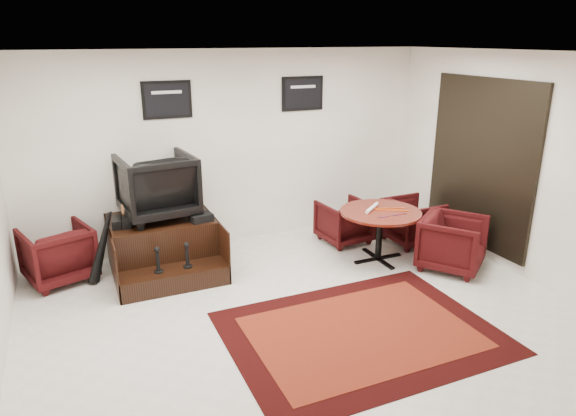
% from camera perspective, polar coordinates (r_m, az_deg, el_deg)
% --- Properties ---
extents(ground, '(6.00, 6.00, 0.00)m').
position_cam_1_polar(ground, '(5.83, 2.01, -11.85)').
color(ground, silver).
rests_on(ground, ground).
extents(room_shell, '(6.02, 5.02, 2.81)m').
position_cam_1_polar(room_shell, '(5.46, 5.55, 6.12)').
color(room_shell, white).
rests_on(room_shell, ground).
extents(area_rug, '(2.75, 2.06, 0.01)m').
position_cam_1_polar(area_rug, '(5.58, 8.11, -13.52)').
color(area_rug, black).
rests_on(area_rug, ground).
extents(shine_podium, '(1.34, 1.38, 0.69)m').
position_cam_1_polar(shine_podium, '(6.97, -13.64, -4.20)').
color(shine_podium, black).
rests_on(shine_podium, ground).
extents(shine_chair, '(0.99, 0.94, 0.93)m').
position_cam_1_polar(shine_chair, '(6.84, -14.38, 2.72)').
color(shine_chair, black).
rests_on(shine_chair, shine_podium).
extents(shoes_pair, '(0.27, 0.33, 0.11)m').
position_cam_1_polar(shoes_pair, '(6.75, -17.96, -1.47)').
color(shoes_pair, black).
rests_on(shoes_pair, shine_podium).
extents(polish_kit, '(0.31, 0.24, 0.10)m').
position_cam_1_polar(polish_kit, '(6.69, -9.63, -1.06)').
color(polish_kit, black).
rests_on(polish_kit, shine_podium).
extents(umbrella_black, '(0.35, 0.13, 0.95)m').
position_cam_1_polar(umbrella_black, '(6.77, -20.10, -4.14)').
color(umbrella_black, black).
rests_on(umbrella_black, ground).
extents(umbrella_hooked, '(0.35, 0.13, 0.94)m').
position_cam_1_polar(umbrella_hooked, '(6.81, -19.91, -4.00)').
color(umbrella_hooked, black).
rests_on(umbrella_hooked, ground).
extents(armchair_side, '(0.95, 0.91, 0.79)m').
position_cam_1_polar(armchair_side, '(7.07, -24.25, -4.41)').
color(armchair_side, black).
rests_on(armchair_side, ground).
extents(meeting_table, '(1.09, 1.09, 0.71)m').
position_cam_1_polar(meeting_table, '(7.06, 10.22, -1.00)').
color(meeting_table, '#451209').
rests_on(meeting_table, ground).
extents(table_chair_back, '(0.74, 0.70, 0.70)m').
position_cam_1_polar(table_chair_back, '(7.72, 6.26, -1.28)').
color(table_chair_back, black).
rests_on(table_chair_back, ground).
extents(table_chair_window, '(0.69, 0.73, 0.74)m').
position_cam_1_polar(table_chair_window, '(7.87, 13.69, -1.19)').
color(table_chair_window, black).
rests_on(table_chair_window, ground).
extents(table_chair_corner, '(1.05, 1.04, 0.80)m').
position_cam_1_polar(table_chair_corner, '(7.11, 17.84, -3.45)').
color(table_chair_corner, black).
rests_on(table_chair_corner, ground).
extents(paper_roll, '(0.36, 0.30, 0.05)m').
position_cam_1_polar(paper_roll, '(7.06, 9.32, 0.02)').
color(paper_roll, white).
rests_on(paper_roll, meeting_table).
extents(table_clutter, '(0.56, 0.36, 0.01)m').
position_cam_1_polar(table_clutter, '(7.04, 11.35, -0.31)').
color(table_clutter, '#DD500C').
rests_on(table_clutter, meeting_table).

